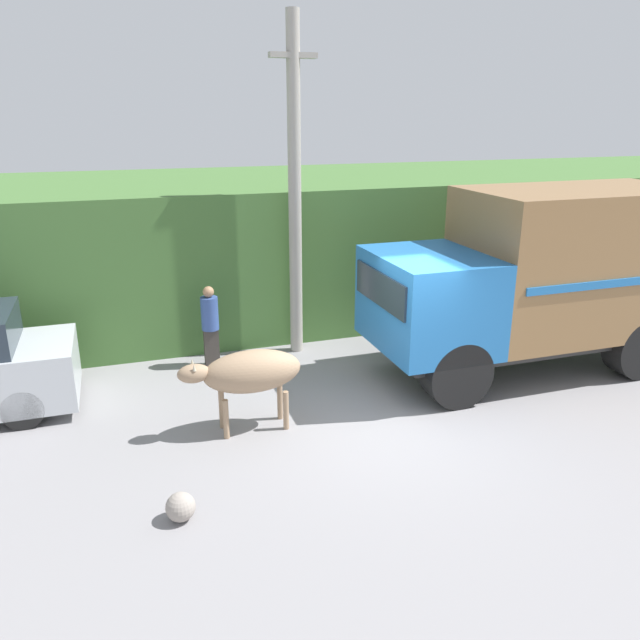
{
  "coord_description": "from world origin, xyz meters",
  "views": [
    {
      "loc": [
        -3.92,
        -8.34,
        4.82
      ],
      "look_at": [
        -0.88,
        0.79,
        1.58
      ],
      "focal_mm": 35.0,
      "sensor_mm": 36.0,
      "label": 1
    }
  ],
  "objects_px": {
    "utility_pole": "(295,188)",
    "roadside_rock": "(181,507)",
    "brown_cow": "(249,372)",
    "pedestrian_on_hill": "(210,323)",
    "cargo_truck": "(545,275)"
  },
  "relations": [
    {
      "from": "cargo_truck",
      "to": "roadside_rock",
      "type": "xyz_separation_m",
      "value": [
        -7.17,
        -2.69,
        -1.71
      ]
    },
    {
      "from": "utility_pole",
      "to": "pedestrian_on_hill",
      "type": "bearing_deg",
      "value": -172.23
    },
    {
      "from": "utility_pole",
      "to": "roadside_rock",
      "type": "height_order",
      "value": "utility_pole"
    },
    {
      "from": "roadside_rock",
      "to": "pedestrian_on_hill",
      "type": "bearing_deg",
      "value": 76.47
    },
    {
      "from": "cargo_truck",
      "to": "pedestrian_on_hill",
      "type": "xyz_separation_m",
      "value": [
        -6.0,
        2.17,
        -1.0
      ]
    },
    {
      "from": "brown_cow",
      "to": "pedestrian_on_hill",
      "type": "distance_m",
      "value": 2.84
    },
    {
      "from": "cargo_truck",
      "to": "pedestrian_on_hill",
      "type": "height_order",
      "value": "cargo_truck"
    },
    {
      "from": "brown_cow",
      "to": "utility_pole",
      "type": "distance_m",
      "value": 4.26
    },
    {
      "from": "utility_pole",
      "to": "roadside_rock",
      "type": "xyz_separation_m",
      "value": [
        -3.0,
        -5.12,
        -3.21
      ]
    },
    {
      "from": "brown_cow",
      "to": "pedestrian_on_hill",
      "type": "height_order",
      "value": "pedestrian_on_hill"
    },
    {
      "from": "roadside_rock",
      "to": "brown_cow",
      "type": "bearing_deg",
      "value": 56.75
    },
    {
      "from": "pedestrian_on_hill",
      "to": "cargo_truck",
      "type": "bearing_deg",
      "value": 161.96
    },
    {
      "from": "cargo_truck",
      "to": "roadside_rock",
      "type": "relative_size",
      "value": 16.84
    },
    {
      "from": "cargo_truck",
      "to": "brown_cow",
      "type": "height_order",
      "value": "cargo_truck"
    },
    {
      "from": "cargo_truck",
      "to": "utility_pole",
      "type": "distance_m",
      "value": 5.05
    }
  ]
}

